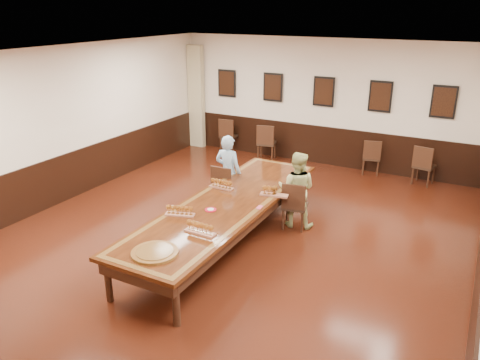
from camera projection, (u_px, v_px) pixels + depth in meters
The scene contains 23 objects.
floor at pixel (227, 242), 8.31m from camera, with size 8.00×10.00×0.02m, color black.
ceiling at pixel (225, 56), 7.17m from camera, with size 8.00×10.00×0.02m, color white.
wall_back at pixel (324, 103), 11.87m from camera, with size 8.00×0.02×3.20m, color #F2E2CA.
wall_left at pixel (55, 127), 9.52m from camera, with size 0.02×10.00×3.20m, color #F2E2CA.
chair_man at pixel (226, 187), 9.47m from camera, with size 0.45×0.49×0.96m, color black, non-canonical shape.
chair_woman at pixel (295, 204), 8.68m from camera, with size 0.43×0.47×0.93m, color black, non-canonical shape.
spare_chair_a at pixel (229, 135), 13.28m from camera, with size 0.45×0.49×0.96m, color black, non-canonical shape.
spare_chair_b at pixel (267, 142), 12.53m from camera, with size 0.46×0.50×0.99m, color black, non-canonical shape.
spare_chair_c at pixel (371, 156), 11.49m from camera, with size 0.42×0.45×0.89m, color black, non-canonical shape.
spare_chair_d at pixel (424, 165), 10.80m from camera, with size 0.44×0.48×0.94m, color black, non-canonical shape.
person_man at pixel (228, 172), 9.45m from camera, with size 0.56×0.37×1.54m, color #4E91C5.
person_woman at pixel (297, 190), 8.68m from camera, with size 0.72×0.56×1.45m, color #C5C87D.
pink_phone at pixel (260, 207), 7.83m from camera, with size 0.08×0.15×0.01m, color #D74764.
curtain at pixel (196, 97), 13.43m from camera, with size 0.45×0.18×2.90m, color tan.
wainscoting at pixel (226, 216), 8.13m from camera, with size 8.00×10.00×1.00m.
conference_table at pixel (226, 210), 8.09m from camera, with size 1.40×5.00×0.76m.
posters at pixel (324, 92), 11.71m from camera, with size 6.14×0.04×0.74m.
flight_a at pixel (221, 184), 8.63m from camera, with size 0.47×0.15×0.17m.
flight_b at pixel (272, 191), 8.31m from camera, with size 0.52×0.26×0.19m.
flight_c at pixel (180, 211), 7.52m from camera, with size 0.50×0.29×0.18m.
flight_d at pixel (200, 228), 6.93m from camera, with size 0.50×0.16×0.18m.
red_plate_grp at pixel (211, 210), 7.73m from camera, with size 0.19×0.19×0.03m.
carved_platter at pixel (155, 253), 6.37m from camera, with size 0.75×0.75×0.05m.
Camera 1 is at (3.71, -6.40, 3.94)m, focal length 35.00 mm.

